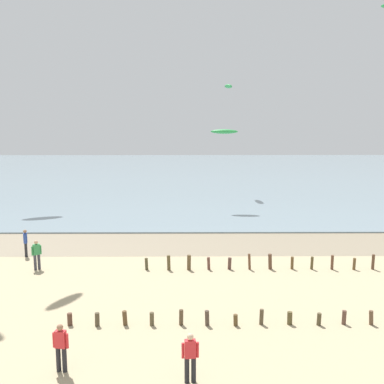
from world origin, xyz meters
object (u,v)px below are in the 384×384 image
object	(u,v)px
person_nearest_camera	(26,242)
kite_aloft_0	(228,86)
person_left_flank	(190,356)
kite_aloft_1	(224,132)
person_mid_beach	(61,346)
person_by_waterline	(37,254)

from	to	relation	value
person_nearest_camera	kite_aloft_0	xyz separation A→B (m)	(14.53, 24.05, 10.99)
person_left_flank	kite_aloft_1	bearing A→B (deg)	83.59
person_mid_beach	person_left_flank	world-z (taller)	same
person_mid_beach	person_left_flank	size ratio (longest dim) A/B	1.00
person_mid_beach	person_by_waterline	size ratio (longest dim) A/B	1.00
person_left_flank	kite_aloft_1	size ratio (longest dim) A/B	0.68
person_by_waterline	person_left_flank	distance (m)	14.30
person_nearest_camera	person_left_flank	world-z (taller)	same
person_by_waterline	person_mid_beach	bearing A→B (deg)	-68.09
person_by_waterline	kite_aloft_1	size ratio (longest dim) A/B	0.68
person_nearest_camera	person_left_flank	distance (m)	17.22
person_left_flank	kite_aloft_0	distance (m)	39.73
person_nearest_camera	person_mid_beach	distance (m)	14.41
person_by_waterline	kite_aloft_0	world-z (taller)	kite_aloft_0
person_nearest_camera	person_mid_beach	world-z (taller)	same
kite_aloft_1	person_mid_beach	bearing A→B (deg)	80.08
person_left_flank	person_mid_beach	bearing A→B (deg)	171.06
person_by_waterline	kite_aloft_1	bearing A→B (deg)	55.87
person_by_waterline	kite_aloft_1	xyz separation A→B (m)	(11.94, 17.61, 6.34)
person_left_flank	person_nearest_camera	bearing A→B (deg)	126.28
person_nearest_camera	kite_aloft_0	size ratio (longest dim) A/B	0.73
person_by_waterline	kite_aloft_0	xyz separation A→B (m)	(13.02, 26.57, 10.99)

